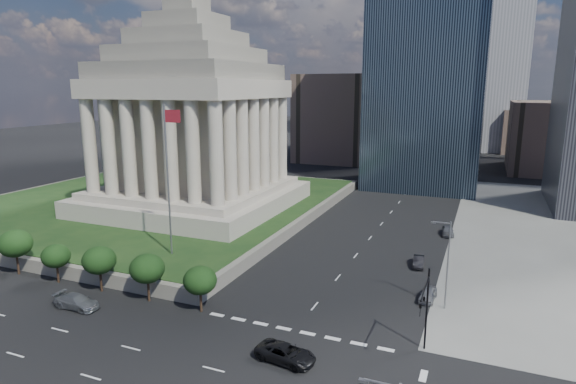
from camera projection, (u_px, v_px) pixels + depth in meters
The scene contains 16 objects.
ground at pixel (417, 181), 125.97m from camera, with size 500.00×500.00×0.00m, color black.
plaza_terrace at pixel (155, 203), 97.60m from camera, with size 66.00×70.00×1.80m, color #5E5951.
plaza_lawn at pixel (155, 199), 97.39m from camera, with size 64.00×68.00×0.10m, color #183415.
war_memorial at pixel (191, 102), 87.29m from camera, with size 34.00×34.00×39.00m, color #A89D8D, non-canonical shape.
flagpole at pixel (169, 172), 62.84m from camera, with size 2.52×0.24×20.00m.
tree_row at pixel (36, 256), 61.11m from camera, with size 53.00×4.00×6.00m, color black, non-canonical shape.
midrise_glass at pixel (429, 61), 114.31m from camera, with size 26.00×26.00×60.00m, color black.
building_filler_ne at pixel (547, 137), 138.87m from camera, with size 20.00×30.00×20.00m, color brown.
building_filler_nw at pixel (340, 118), 161.32m from camera, with size 24.00×30.00×28.00m, color brown.
traffic_signal_ne at pixel (425, 305), 42.32m from camera, with size 0.30×5.74×8.00m.
street_lamp_north at pixel (446, 260), 52.12m from camera, with size 2.13×0.22×10.00m.
pickup_truck at pixel (286, 353), 42.85m from camera, with size 5.57×2.57×1.55m, color black.
suv_grey at pixel (77, 301), 53.23m from camera, with size 5.37×2.18×1.56m, color #5B5E63.
parked_sedan_near at pixel (428, 294), 55.28m from camera, with size 1.64×4.08×1.39m, color gray.
parked_sedan_mid at pixel (418, 261), 65.75m from camera, with size 4.11×1.43×1.35m, color black.
parked_sedan_far at pixel (448, 231), 79.56m from camera, with size 4.51×1.81×1.54m, color #525459.
Camera 1 is at (16.43, -27.16, 23.99)m, focal length 30.00 mm.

